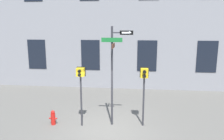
{
  "coord_description": "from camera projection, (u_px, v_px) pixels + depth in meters",
  "views": [
    {
      "loc": [
        1.24,
        -8.67,
        4.37
      ],
      "look_at": [
        0.21,
        0.59,
        2.54
      ],
      "focal_mm": 35.0,
      "sensor_mm": 36.0,
      "label": 1
    }
  ],
  "objects": [
    {
      "name": "street_sign_pole",
      "position": [
        114.0,
        67.0,
        9.45
      ],
      "size": [
        1.34,
        1.08,
        4.41
      ],
      "color": "#2D2D33",
      "rests_on": "ground_plane"
    },
    {
      "name": "pedestrian_signal_right",
      "position": [
        144.0,
        81.0,
        9.47
      ],
      "size": [
        0.38,
        0.4,
        2.65
      ],
      "color": "#2D2D33",
      "rests_on": "ground_plane"
    },
    {
      "name": "fire_hydrant",
      "position": [
        53.0,
        118.0,
        9.9
      ],
      "size": [
        0.36,
        0.2,
        0.68
      ],
      "color": "red",
      "rests_on": "ground_plane"
    },
    {
      "name": "pedestrian_signal_left",
      "position": [
        81.0,
        80.0,
        9.46
      ],
      "size": [
        0.39,
        0.4,
        2.67
      ],
      "color": "#2D2D33",
      "rests_on": "ground_plane"
    },
    {
      "name": "ground_plane",
      "position": [
        106.0,
        130.0,
        9.43
      ],
      "size": [
        60.0,
        60.0,
        0.0
      ],
      "primitive_type": "plane",
      "color": "#595651"
    }
  ]
}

